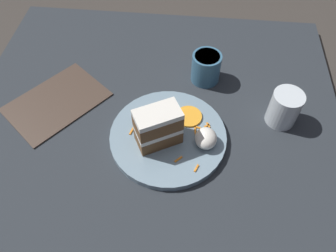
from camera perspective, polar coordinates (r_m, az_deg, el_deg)
ground_plane at (r=0.82m, az=-3.18°, el=-3.43°), size 6.00×6.00×0.00m
dining_table at (r=0.81m, az=-3.24°, el=-2.69°), size 0.99×0.95×0.04m
plate at (r=0.78m, az=-0.00°, el=-1.95°), size 0.28×0.28×0.02m
cake_slice at (r=0.72m, az=-1.75°, el=-0.18°), size 0.10×0.11×0.10m
cream_dollop at (r=0.75m, az=6.62°, el=-2.14°), size 0.06×0.05×0.04m
orange_garnish at (r=0.80m, az=3.62°, el=1.68°), size 0.07×0.07×0.01m
carrot_shreds_scatter at (r=0.78m, az=1.54°, el=-0.99°), size 0.17×0.19×0.00m
drinking_glass at (r=0.84m, az=19.47°, el=2.69°), size 0.07×0.07×0.09m
coffee_mug at (r=0.89m, az=6.64°, el=10.22°), size 0.08×0.08×0.08m
menu_card at (r=0.91m, az=-18.81°, el=4.00°), size 0.30×0.28×0.00m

